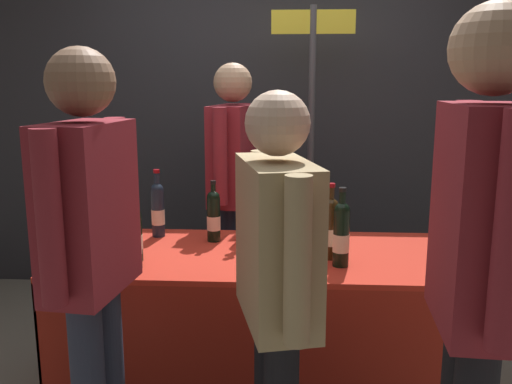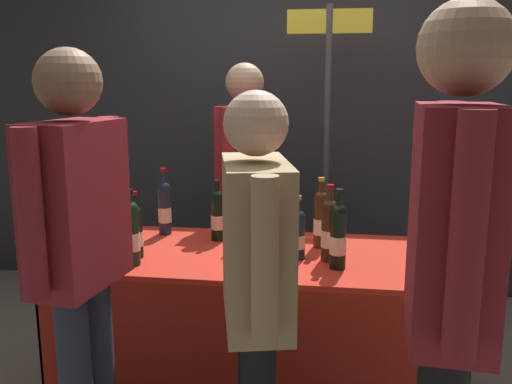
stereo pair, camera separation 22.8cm
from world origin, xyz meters
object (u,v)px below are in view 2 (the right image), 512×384
taster_foreground_right (256,275)px  booth_signpost (327,131)px  tasting_table (256,297)px  flower_vase (247,217)px  display_bottle_0 (217,215)px  wine_glass_mid (114,233)px  featured_wine_bottle (298,233)px  vendor_presenter (245,173)px  wine_glass_near_vendor (127,214)px

taster_foreground_right → booth_signpost: booth_signpost is taller
tasting_table → taster_foreground_right: bearing=-81.6°
flower_vase → taster_foreground_right: (0.18, -0.94, 0.04)m
taster_foreground_right → booth_signpost: size_ratio=0.76×
booth_signpost → display_bottle_0: bearing=-119.3°
wine_glass_mid → taster_foreground_right: 1.05m
tasting_table → featured_wine_bottle: size_ratio=6.20×
featured_wine_bottle → vendor_presenter: (-0.39, 0.84, 0.14)m
featured_wine_bottle → taster_foreground_right: (-0.09, -0.70, 0.04)m
display_bottle_0 → flower_vase: (0.16, -0.01, -0.01)m
tasting_table → taster_foreground_right: size_ratio=1.20×
featured_wine_bottle → vendor_presenter: vendor_presenter is taller
wine_glass_near_vendor → flower_vase: 0.70m
tasting_table → booth_signpost: bearing=75.0°
wine_glass_near_vendor → taster_foreground_right: size_ratio=0.09×
vendor_presenter → taster_foreground_right: (0.30, -1.54, -0.09)m
tasting_table → booth_signpost: booth_signpost is taller
tasting_table → display_bottle_0: (-0.23, 0.19, 0.36)m
wine_glass_near_vendor → wine_glass_mid: 0.37m
wine_glass_near_vendor → display_bottle_0: bearing=-10.1°
featured_wine_bottle → wine_glass_mid: bearing=-178.5°
tasting_table → vendor_presenter: 0.93m
vendor_presenter → flower_vase: bearing=20.1°
featured_wine_bottle → flower_vase: size_ratio=0.76×
booth_signpost → tasting_table: bearing=-105.0°
wine_glass_mid → taster_foreground_right: taster_foreground_right is taller
wine_glass_near_vendor → booth_signpost: 1.42m
flower_vase → taster_foreground_right: 0.96m
display_bottle_0 → flower_vase: bearing=-3.9°
featured_wine_bottle → booth_signpost: size_ratio=0.15×
display_bottle_0 → wine_glass_mid: 0.53m
wine_glass_mid → display_bottle_0: bearing=30.8°
tasting_table → featured_wine_bottle: featured_wine_bottle is taller
tasting_table → wine_glass_near_vendor: bearing=159.7°
display_bottle_0 → booth_signpost: bearing=60.7°
tasting_table → booth_signpost: 1.38m
featured_wine_bottle → flower_vase: (-0.28, 0.24, 0.01)m
flower_vase → display_bottle_0: bearing=176.1°
wine_glass_mid → booth_signpost: 1.62m
taster_foreground_right → tasting_table: bearing=-5.2°
featured_wine_bottle → flower_vase: bearing=139.3°
featured_wine_bottle → tasting_table: bearing=163.3°
tasting_table → wine_glass_mid: (-0.68, -0.08, 0.32)m
flower_vase → vendor_presenter: (-0.11, 0.60, 0.13)m
tasting_table → display_bottle_0: size_ratio=5.86×
wine_glass_near_vendor → taster_foreground_right: 1.36m
display_bottle_0 → vendor_presenter: bearing=85.5°
display_bottle_0 → booth_signpost: booth_signpost is taller
tasting_table → display_bottle_0: display_bottle_0 is taller
booth_signpost → vendor_presenter: bearing=-143.5°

